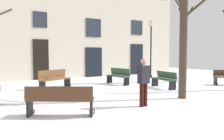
% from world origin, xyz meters
% --- Properties ---
extents(ground_plane, '(31.97, 31.97, 0.00)m').
position_xyz_m(ground_plane, '(0.00, 0.00, 0.00)').
color(ground_plane, white).
extents(building_facade, '(19.98, 0.60, 7.44)m').
position_xyz_m(building_facade, '(0.01, 7.92, 3.76)').
color(building_facade, beige).
rests_on(building_facade, ground).
extents(tree_foreground, '(1.79, 2.18, 6.02)m').
position_xyz_m(tree_foreground, '(1.22, -1.86, 2.94)').
color(tree_foreground, '#423326').
rests_on(tree_foreground, ground).
extents(tree_near_facade, '(1.28, 1.63, 5.72)m').
position_xyz_m(tree_near_facade, '(5.43, 1.94, 2.89)').
color(tree_near_facade, '#423326').
rests_on(tree_near_facade, ground).
extents(streetlamp, '(0.30, 0.30, 4.22)m').
position_xyz_m(streetlamp, '(5.31, 4.88, 2.56)').
color(streetlamp, black).
rests_on(streetlamp, ground).
extents(bench_by_litter_bin, '(0.69, 1.72, 0.93)m').
position_xyz_m(bench_by_litter_bin, '(1.31, 3.02, 0.48)').
color(bench_by_litter_bin, '#2D4C33').
rests_on(bench_by_litter_bin, ground).
extents(bench_near_lamp, '(1.86, 1.36, 0.88)m').
position_xyz_m(bench_near_lamp, '(-3.81, -2.01, 0.47)').
color(bench_near_lamp, '#51331E').
rests_on(bench_near_lamp, ground).
extents(bench_facing_shops, '(0.68, 1.71, 0.86)m').
position_xyz_m(bench_facing_shops, '(2.54, 0.54, 0.45)').
color(bench_facing_shops, '#2D4C33').
rests_on(bench_facing_shops, ground).
extents(bench_near_center_tree, '(1.87, 1.28, 0.95)m').
position_xyz_m(bench_near_center_tree, '(-2.38, 3.32, 0.49)').
color(bench_near_center_tree, brown).
rests_on(bench_near_center_tree, ground).
extents(person_near_bench, '(0.41, 0.27, 1.62)m').
position_xyz_m(person_near_bench, '(-1.01, -2.23, 0.89)').
color(person_near_bench, '#350F0F').
rests_on(person_near_bench, ground).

